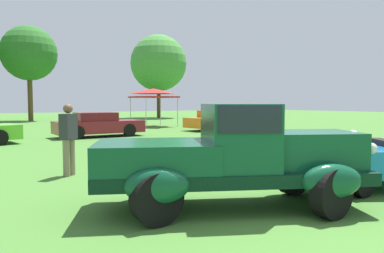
# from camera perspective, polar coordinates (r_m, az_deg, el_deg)

# --- Properties ---
(ground_plane) EXTENTS (120.00, 120.00, 0.00)m
(ground_plane) POSITION_cam_1_polar(r_m,az_deg,el_deg) (6.08, 11.40, -12.75)
(ground_plane) COLOR #42752D
(feature_pickup_truck) EXTENTS (4.49, 3.25, 1.70)m
(feature_pickup_truck) POSITION_cam_1_polar(r_m,az_deg,el_deg) (5.96, 6.50, -4.51)
(feature_pickup_truck) COLOR black
(feature_pickup_truck) RESTS_ON ground_plane
(show_car_burgundy) EXTENTS (4.34, 1.79, 1.22)m
(show_car_burgundy) POSITION_cam_1_polar(r_m,az_deg,el_deg) (18.80, -14.45, 0.26)
(show_car_burgundy) COLOR maroon
(show_car_burgundy) RESTS_ON ground_plane
(show_car_orange) EXTENTS (4.41, 2.06, 1.22)m
(show_car_orange) POSITION_cam_1_polar(r_m,az_deg,el_deg) (22.74, 4.05, 0.97)
(show_car_orange) COLOR orange
(show_car_orange) RESTS_ON ground_plane
(spectator_near_truck) EXTENTS (0.46, 0.44, 1.69)m
(spectator_near_truck) POSITION_cam_1_polar(r_m,az_deg,el_deg) (8.98, -18.80, -1.57)
(spectator_near_truck) COLOR #7F7056
(spectator_near_truck) RESTS_ON ground_plane
(canopy_tent_center_field) EXTENTS (2.74, 2.74, 2.71)m
(canopy_tent_center_field) POSITION_cam_1_polar(r_m,az_deg,el_deg) (26.03, -6.04, 5.33)
(canopy_tent_center_field) COLOR #B7B7BC
(canopy_tent_center_field) RESTS_ON ground_plane
(treeline_center) EXTENTS (5.02, 5.02, 8.75)m
(treeline_center) POSITION_cam_1_polar(r_m,az_deg,el_deg) (37.26, -24.22, 10.40)
(treeline_center) COLOR brown
(treeline_center) RESTS_ON ground_plane
(treeline_mid_right) EXTENTS (6.22, 6.22, 9.19)m
(treeline_mid_right) POSITION_cam_1_polar(r_m,az_deg,el_deg) (41.08, -5.27, 9.87)
(treeline_mid_right) COLOR #47331E
(treeline_mid_right) RESTS_ON ground_plane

